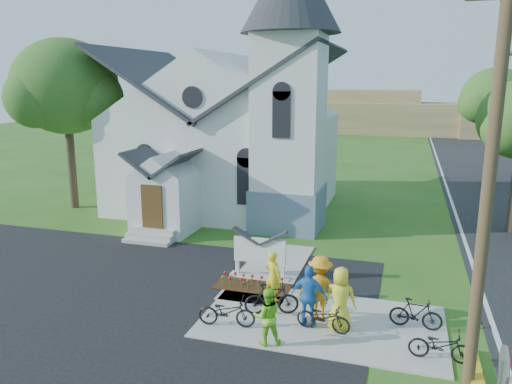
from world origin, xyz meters
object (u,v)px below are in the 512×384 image
(church_sign, at_px, (260,251))
(bike_2, at_px, (323,317))
(bike_3, at_px, (416,314))
(cyclist_4, at_px, (340,299))
(utility_pole, at_px, (495,156))
(bike_0, at_px, (227,312))
(cyclist_2, at_px, (309,296))
(cyclist_0, at_px, (273,276))
(bike_1, at_px, (272,299))
(cyclist_3, at_px, (320,288))
(stop_sign, at_px, (502,382))
(cyclist_1, at_px, (267,316))
(bike_4, at_px, (440,345))

(church_sign, relative_size, bike_2, 1.42)
(bike_3, relative_size, cyclist_4, 0.80)
(utility_pole, relative_size, bike_0, 6.03)
(bike_0, distance_m, cyclist_2, 2.40)
(cyclist_0, xyz_separation_m, bike_1, (0.22, -0.98, -0.32))
(bike_1, distance_m, cyclist_3, 1.52)
(bike_1, relative_size, cyclist_4, 0.90)
(bike_1, distance_m, bike_2, 1.75)
(utility_pole, xyz_separation_m, cyclist_3, (-3.96, 2.10, -4.37))
(church_sign, height_order, cyclist_3, cyclist_3)
(cyclist_4, bearing_deg, bike_3, -162.09)
(bike_2, relative_size, cyclist_3, 0.79)
(utility_pole, height_order, bike_3, utility_pole)
(bike_2, bearing_deg, bike_3, -63.53)
(bike_0, height_order, cyclist_4, cyclist_4)
(stop_sign, relative_size, cyclist_3, 1.26)
(bike_1, xyz_separation_m, cyclist_3, (1.44, 0.12, 0.49))
(cyclist_1, height_order, cyclist_4, cyclist_4)
(bike_2, relative_size, bike_3, 1.05)
(utility_pole, relative_size, cyclist_1, 6.32)
(bike_1, bearing_deg, cyclist_3, -104.72)
(cyclist_1, xyz_separation_m, cyclist_2, (0.88, 1.29, 0.13))
(bike_0, height_order, cyclist_1, cyclist_1)
(cyclist_0, distance_m, bike_3, 4.43)
(bike_2, distance_m, cyclist_3, 0.91)
(cyclist_0, xyz_separation_m, bike_4, (4.95, -2.19, -0.41))
(church_sign, distance_m, cyclist_0, 1.98)
(cyclist_3, distance_m, bike_4, 3.60)
(bike_3, distance_m, cyclist_4, 2.22)
(bike_0, relative_size, bike_4, 1.07)
(cyclist_4, relative_size, bike_4, 1.18)
(cyclist_3, bearing_deg, cyclist_0, -26.27)
(cyclist_1, height_order, cyclist_2, cyclist_2)
(cyclist_1, relative_size, bike_3, 1.08)
(cyclist_3, height_order, bike_4, cyclist_3)
(bike_1, distance_m, cyclist_4, 2.14)
(cyclist_0, relative_size, cyclist_1, 1.03)
(cyclist_3, bearing_deg, cyclist_2, 67.64)
(bike_2, distance_m, cyclist_4, 0.71)
(bike_2, height_order, cyclist_4, cyclist_4)
(cyclist_2, bearing_deg, bike_3, -158.89)
(bike_0, height_order, bike_2, bike_0)
(stop_sign, bearing_deg, cyclist_0, 135.11)
(bike_2, bearing_deg, bike_0, 107.63)
(cyclist_1, relative_size, cyclist_3, 0.80)
(cyclist_1, height_order, cyclist_3, cyclist_3)
(cyclist_0, xyz_separation_m, cyclist_3, (1.66, -0.86, 0.17))
(cyclist_0, bearing_deg, bike_4, 178.58)
(bike_2, height_order, bike_4, bike_4)
(cyclist_0, distance_m, bike_1, 1.05)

